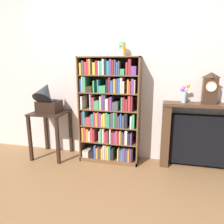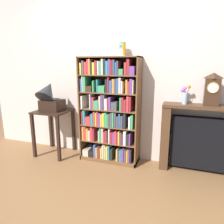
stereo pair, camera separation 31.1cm
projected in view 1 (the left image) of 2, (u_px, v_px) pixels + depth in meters
name	position (u px, v px, depth m)	size (l,w,h in m)	color
ground_plane	(108.00, 163.00, 3.19)	(8.17, 6.40, 0.02)	brown
wall_back	(126.00, 77.00, 3.17)	(5.17, 0.08, 2.60)	beige
bookshelf	(109.00, 113.00, 3.12)	(0.91, 0.35, 1.61)	brown
cup_stack	(122.00, 49.00, 2.93)	(0.09, 0.09, 0.19)	white
side_table_left	(50.00, 123.00, 3.30)	(0.54, 0.53, 0.76)	black
gramophone	(47.00, 98.00, 3.16)	(0.34, 0.44, 0.54)	black
fireplace_mantel	(204.00, 137.00, 2.95)	(1.20, 0.28, 0.97)	#472D1C
mantel_clock	(210.00, 88.00, 2.76)	(0.18, 0.12, 0.43)	#382316
flower_vase	(184.00, 93.00, 2.86)	(0.13, 0.10, 0.27)	#99B2D1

